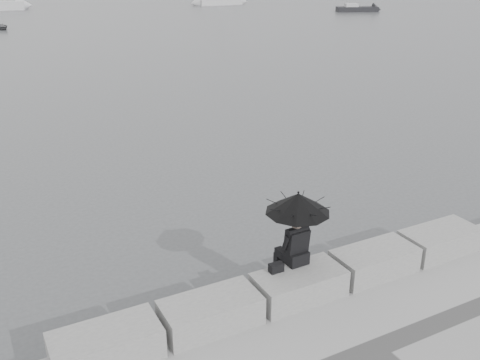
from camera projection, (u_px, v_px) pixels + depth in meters
ground at (284, 307)px, 9.99m from camera, size 360.00×360.00×0.00m
stone_block_far_left at (106, 346)px, 7.87m from camera, size 1.60×0.80×0.50m
stone_block_left at (211, 313)px, 8.61m from camera, size 1.60×0.80×0.50m
stone_block_centre at (299, 285)px, 9.34m from camera, size 1.60×0.80×0.50m
stone_block_right at (374, 261)px, 10.07m from camera, size 1.60×0.80×0.50m
stone_block_far_right at (439, 241)px, 10.81m from camera, size 1.60×0.80×0.50m
seated_person at (298, 212)px, 9.18m from camera, size 1.14×1.14×1.39m
bag at (276, 268)px, 9.25m from camera, size 0.25×0.14×0.16m
sailboat_right at (219, 1)px, 77.49m from camera, size 6.46×2.59×12.90m
small_motorboat at (357, 9)px, 67.22m from camera, size 5.34×3.52×1.10m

